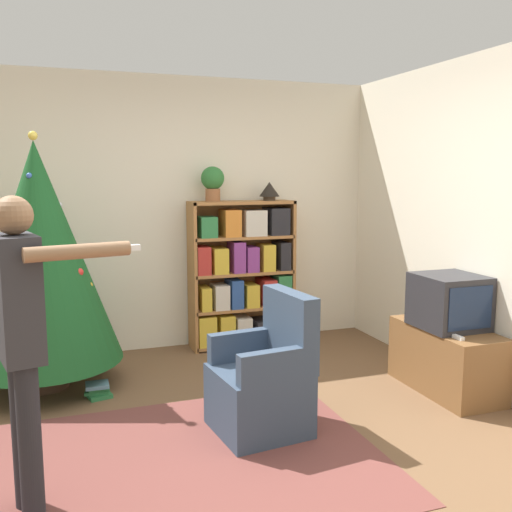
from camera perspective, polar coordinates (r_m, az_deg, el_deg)
The scene contains 13 objects.
ground_plane at distance 3.68m, azimuth -1.69°, elevation -19.04°, with size 14.00×14.00×0.00m, color brown.
wall_back at distance 5.57m, azimuth -9.15°, elevation 4.14°, with size 8.00×0.10×2.60m.
area_rug at distance 3.57m, azimuth -9.51°, elevation -19.97°, with size 2.61×1.79×0.01m.
bookshelf at distance 5.59m, azimuth -1.33°, elevation -1.94°, with size 1.02×0.31×1.43m.
tv_stand at distance 4.75m, azimuth 18.47°, elevation -9.74°, with size 0.44×0.93×0.51m.
television at distance 4.64m, azimuth 18.75°, elevation -4.32°, with size 0.46×0.49×0.41m.
game_remote at distance 4.39m, azimuth 19.48°, elevation -7.65°, with size 0.04×0.12×0.02m.
christmas_tree at distance 4.70m, azimuth -20.86°, elevation 0.21°, with size 1.21×1.21×2.01m.
armchair at distance 3.84m, azimuth 0.85°, elevation -12.57°, with size 0.63×0.62×0.92m.
standing_person at distance 2.97m, azimuth -22.36°, elevation -7.01°, with size 0.69×0.46×1.59m.
potted_plant at distance 5.43m, azimuth -4.36°, elevation 7.47°, with size 0.22×0.22×0.33m.
table_lamp at distance 5.61m, azimuth 1.35°, elevation 6.61°, with size 0.20×0.20×0.18m.
book_pile_near_tree at distance 4.61m, azimuth -15.50°, elevation -12.80°, with size 0.21×0.18×0.11m.
Camera 1 is at (-0.99, -3.12, 1.69)m, focal length 40.00 mm.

